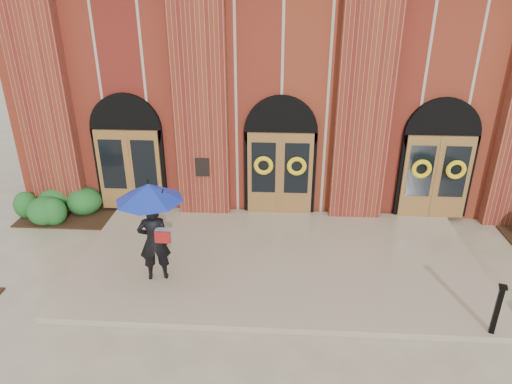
{
  "coord_description": "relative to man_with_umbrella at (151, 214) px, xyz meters",
  "views": [
    {
      "loc": [
        0.06,
        -9.74,
        6.43
      ],
      "look_at": [
        -0.6,
        1.0,
        1.57
      ],
      "focal_mm": 32.0,
      "sensor_mm": 36.0,
      "label": 1
    }
  ],
  "objects": [
    {
      "name": "man_with_umbrella",
      "position": [
        0.0,
        0.0,
        0.0
      ],
      "size": [
        1.81,
        1.81,
        2.41
      ],
      "rotation": [
        0.0,
        0.0,
        3.36
      ],
      "color": "black",
      "rests_on": "landing"
    },
    {
      "name": "church_building",
      "position": [
        2.81,
        9.68,
        1.67
      ],
      "size": [
        16.2,
        12.53,
        7.0
      ],
      "color": "maroon",
      "rests_on": "ground"
    },
    {
      "name": "hedge_wall_left",
      "position": [
        -3.37,
        3.09,
        -1.45
      ],
      "size": [
        3.0,
        1.2,
        0.77
      ],
      "primitive_type": "ellipsoid",
      "color": "#1B511D",
      "rests_on": "ground"
    },
    {
      "name": "ground",
      "position": [
        2.81,
        0.89,
        -1.83
      ],
      "size": [
        90.0,
        90.0,
        0.0
      ],
      "primitive_type": "plane",
      "color": "tan",
      "rests_on": "ground"
    },
    {
      "name": "metal_post",
      "position": [
        7.11,
        -1.46,
        -1.1
      ],
      "size": [
        0.19,
        0.19,
        1.11
      ],
      "rotation": [
        0.0,
        0.0,
        -0.3
      ],
      "color": "black",
      "rests_on": "landing"
    },
    {
      "name": "landing",
      "position": [
        2.81,
        1.04,
        -1.76
      ],
      "size": [
        10.0,
        5.3,
        0.15
      ],
      "primitive_type": "cube",
      "color": "gray",
      "rests_on": "ground"
    }
  ]
}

